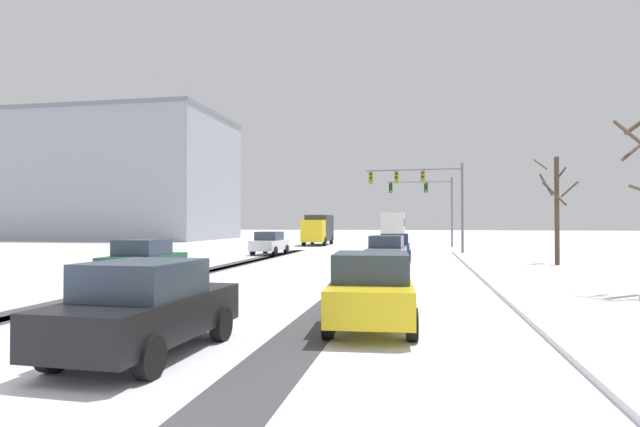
{
  "coord_description": "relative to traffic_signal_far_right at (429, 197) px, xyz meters",
  "views": [
    {
      "loc": [
        5.72,
        -6.3,
        2.28
      ],
      "look_at": [
        0.0,
        23.79,
        2.8
      ],
      "focal_mm": 29.39,
      "sensor_mm": 36.0,
      "label": 1
    }
  ],
  "objects": [
    {
      "name": "traffic_signal_far_right",
      "position": [
        0.0,
        0.0,
        0.0
      ],
      "size": [
        6.05,
        0.76,
        6.5
      ],
      "color": "slate",
      "rests_on": "ground"
    },
    {
      "name": "office_building_far_left_block",
      "position": [
        -40.78,
        14.9,
        3.73
      ],
      "size": [
        27.75,
        18.71,
        16.74
      ],
      "color": "#9399A3",
      "rests_on": "ground"
    },
    {
      "name": "car_black_sixth",
      "position": [
        -5.53,
        -41.86,
        -3.83
      ],
      "size": [
        1.96,
        4.16,
        1.62
      ],
      "color": "black",
      "rests_on": "ground"
    },
    {
      "name": "bare_tree_sidewalk_mid",
      "position": [
        6.3,
        -20.27,
        -1.47
      ],
      "size": [
        2.02,
        1.98,
        5.8
      ],
      "color": "#4C3828",
      "rests_on": "ground"
    },
    {
      "name": "wheel_track_center",
      "position": [
        -10.41,
        -26.83,
        -4.64
      ],
      "size": [
        0.79,
        37.39,
        0.01
      ],
      "primitive_type": "cube",
      "color": "#424247",
      "rests_on": "ground"
    },
    {
      "name": "wheel_track_right_lane",
      "position": [
        -3.21,
        -26.83,
        -4.64
      ],
      "size": [
        1.16,
        37.39,
        0.01
      ],
      "primitive_type": "cube",
      "color": "#424247",
      "rests_on": "ground"
    },
    {
      "name": "car_grey_third",
      "position": [
        -2.52,
        -23.89,
        -3.83
      ],
      "size": [
        1.98,
        4.17,
        1.62
      ],
      "color": "slate",
      "rests_on": "ground"
    },
    {
      "name": "car_yellow_cab_fifth",
      "position": [
        -1.95,
        -38.74,
        -3.83
      ],
      "size": [
        2.01,
        4.19,
        1.62
      ],
      "color": "yellow",
      "rests_on": "ground"
    },
    {
      "name": "wheel_track_left_lane",
      "position": [
        -10.84,
        -26.83,
        -4.64
      ],
      "size": [
        1.12,
        37.39,
        0.01
      ],
      "primitive_type": "cube",
      "color": "#424247",
      "rests_on": "ground"
    },
    {
      "name": "box_truck_delivery",
      "position": [
        -10.94,
        1.6,
        -3.01
      ],
      "size": [
        2.45,
        7.45,
        3.02
      ],
      "color": "yellow",
      "rests_on": "ground"
    },
    {
      "name": "car_blue_second",
      "position": [
        -2.34,
        -19.19,
        -3.83
      ],
      "size": [
        1.87,
        4.12,
        1.62
      ],
      "color": "#233899",
      "rests_on": "ground"
    },
    {
      "name": "bus_oncoming",
      "position": [
        -3.9,
        12.39,
        -2.65
      ],
      "size": [
        2.79,
        11.04,
        3.38
      ],
      "color": "silver",
      "rests_on": "ground"
    },
    {
      "name": "car_white_lead",
      "position": [
        -11.36,
        -14.34,
        -3.83
      ],
      "size": [
        2.01,
        4.19,
        1.62
      ],
      "color": "silver",
      "rests_on": "ground"
    },
    {
      "name": "traffic_signal_near_right",
      "position": [
        -0.69,
        -11.68,
        0.18
      ],
      "size": [
        6.95,
        0.64,
        6.5
      ],
      "color": "slate",
      "rests_on": "ground"
    },
    {
      "name": "sidewalk_kerb_right",
      "position": [
        3.48,
        -28.53,
        -4.58
      ],
      "size": [
        4.0,
        37.39,
        0.12
      ],
      "primitive_type": "cube",
      "color": "white",
      "rests_on": "ground"
    },
    {
      "name": "car_dark_green_fourth",
      "position": [
        -11.4,
        -31.51,
        -3.83
      ],
      "size": [
        1.87,
        4.12,
        1.62
      ],
      "color": "#194C2D",
      "rests_on": "ground"
    }
  ]
}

